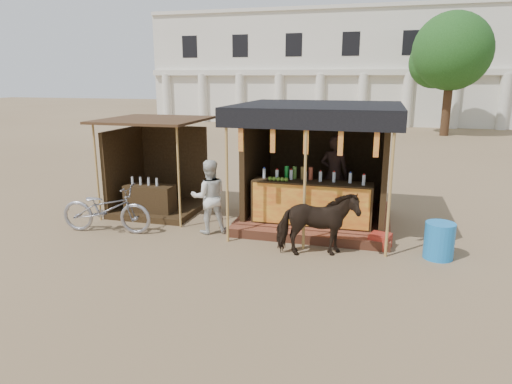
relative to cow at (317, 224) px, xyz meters
The scene contains 11 objects.
ground 1.91m from the cow, 136.29° to the right, with size 120.00×120.00×0.00m, color #846B4C.
main_stall 2.17m from the cow, 97.42° to the left, with size 3.60×3.61×2.78m.
secondary_stall 4.90m from the cow, 155.97° to the left, with size 2.40×2.40×2.38m.
cow is the anchor object (origin of this frame).
motorbike 4.69m from the cow, behind, with size 0.71×2.04×1.07m, color gray.
bystander 2.60m from the cow, 163.02° to the left, with size 0.80×0.62×1.64m, color silver.
blue_barrel 2.34m from the cow, 12.32° to the left, with size 0.55×0.55×0.70m, color blue.
red_crate 1.49m from the cow, 32.48° to the left, with size 0.39×0.40×0.29m, color maroon.
cooler 1.53m from the cow, 66.93° to the left, with size 0.66×0.47×0.46m.
background_building 29.08m from the cow, 96.56° to the left, with size 26.00×7.45×8.18m.
tree 21.75m from the cow, 77.82° to the left, with size 4.50×4.40×7.00m.
Camera 1 is at (2.35, -7.04, 3.36)m, focal length 32.00 mm.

